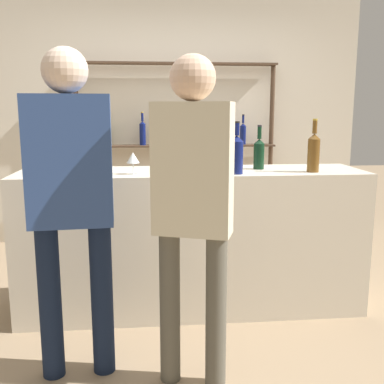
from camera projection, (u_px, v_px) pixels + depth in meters
ground_plane at (192, 306)px, 3.35m from camera, size 16.00×16.00×0.00m
bar_counter at (192, 240)px, 3.26m from camera, size 2.44×0.59×1.02m
back_wall at (175, 114)px, 4.96m from camera, size 4.04×0.12×2.80m
back_shelf at (177, 126)px, 4.80m from camera, size 2.13×0.18×1.93m
counter_bottle_0 at (259, 153)px, 3.23m from camera, size 0.08×0.08×0.32m
counter_bottle_1 at (314, 152)px, 3.08m from camera, size 0.08×0.08×0.36m
counter_bottle_2 at (237, 153)px, 2.99m from camera, size 0.09×0.09×0.35m
wine_glass at (133, 158)px, 2.98m from camera, size 0.09×0.09×0.15m
ice_bucket at (203, 155)px, 3.26m from camera, size 0.20×0.20×0.20m
customer_left at (71, 189)px, 2.32m from camera, size 0.44×0.23×1.76m
customer_center at (193, 195)px, 2.24m from camera, size 0.42×0.29×1.71m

